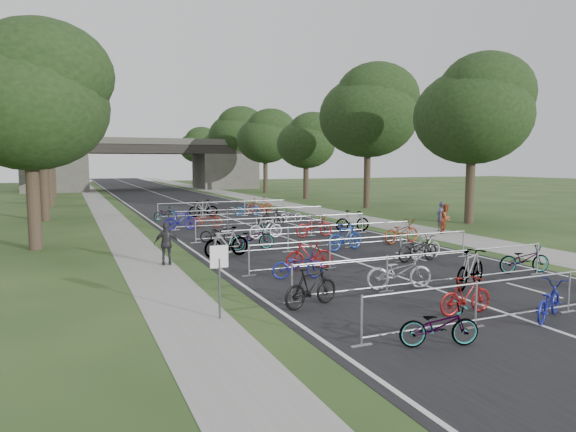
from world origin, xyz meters
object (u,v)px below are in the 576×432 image
Objects in this scene: overpass_bridge at (145,164)px; pedestrian_b at (446,219)px; bike_0 at (439,326)px; park_sign at (219,268)px; pedestrian_c at (167,244)px; bike_1 at (466,296)px; bike_2 at (549,301)px; pedestrian_a at (441,216)px.

overpass_bridge is 19.42× the size of pedestrian_b.
bike_0 is 1.07× the size of pedestrian_b.
overpass_bridge is 62.41m from park_sign.
overpass_bridge is 55.29m from pedestrian_c.
bike_1 is (-1.03, -64.12, -3.05)m from overpass_bridge.
pedestrian_a is at bearing -56.93° from bike_2.
pedestrian_b is at bearing -158.43° from pedestrian_c.
bike_2 is 1.11× the size of pedestrian_b.
pedestrian_c is at bearing -97.07° from overpass_bridge.
bike_2 is at bearing -125.84° from bike_1.
pedestrian_b reaches higher than pedestrian_c.
bike_2 is (0.54, -65.23, -3.07)m from overpass_bridge.
pedestrian_c is at bearing 31.24° from bike_1.
bike_2 is (7.34, -3.23, -0.80)m from park_sign.
pedestrian_a reaches higher than pedestrian_c.
overpass_bridge is 52.02m from pedestrian_a.
pedestrian_a is (9.98, 12.94, 0.33)m from bike_1.
bike_0 is at bearing 125.48° from bike_1.
bike_1 is 16.35m from pedestrian_a.
park_sign is at bearing -173.27° from pedestrian_b.
overpass_bridge is at bearing 83.74° from park_sign.
overpass_bridge reaches higher than pedestrian_a.
pedestrian_a is (15.75, 10.82, -0.45)m from park_sign.
bike_0 is 11.46m from pedestrian_c.
bike_2 is 1.12× the size of pedestrian_c.
bike_2 is 16.38m from pedestrian_a.
overpass_bridge is 52.90m from pedestrian_b.
pedestrian_a is 16.17m from pedestrian_c.
bike_0 is 18.87m from pedestrian_a.
park_sign is at bearing 20.41° from pedestrian_a.
pedestrian_a is (8.41, 14.05, 0.35)m from bike_2.
pedestrian_c is (-15.75, -3.63, -0.02)m from pedestrian_a.
bike_0 is 1.04× the size of pedestrian_a.
pedestrian_b is at bearing -39.08° from bike_1.
pedestrian_a reaches higher than pedestrian_b.
bike_1 is at bearing -154.59° from pedestrian_b.
park_sign is 5.24m from bike_0.
park_sign reaches higher than bike_2.
pedestrian_b is (11.67, 13.53, 0.35)m from bike_0.
pedestrian_b is at bearing -80.71° from overpass_bridge.
pedestrian_a is at bearing -80.08° from overpass_bridge.
bike_1 reaches higher than bike_2.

